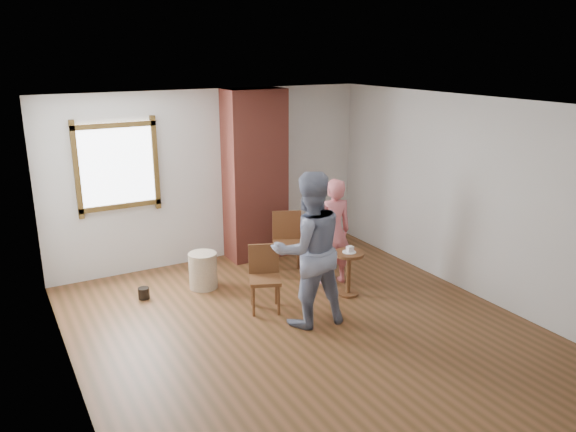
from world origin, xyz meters
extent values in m
plane|color=brown|center=(0.00, 0.00, 0.00)|extent=(5.50, 5.50, 0.00)
cube|color=silver|center=(0.00, 2.75, 1.30)|extent=(5.00, 0.04, 2.60)
cube|color=silver|center=(-2.50, 0.00, 1.30)|extent=(0.04, 5.50, 2.60)
cube|color=silver|center=(2.50, 0.00, 1.30)|extent=(0.04, 5.50, 2.60)
cube|color=white|center=(0.00, 0.00, 2.60)|extent=(5.00, 5.50, 0.04)
cube|color=#553D18|center=(-1.40, 2.71, 1.60)|extent=(1.14, 0.06, 1.34)
cube|color=white|center=(-1.40, 2.73, 1.60)|extent=(1.00, 0.02, 1.20)
cube|color=#A04739|center=(0.60, 2.50, 1.30)|extent=(0.90, 0.50, 2.60)
cylinder|color=#CAB991|center=(-0.58, 1.73, 0.25)|extent=(0.42, 0.42, 0.50)
cylinder|color=black|center=(-1.40, 1.77, 0.07)|extent=(0.15, 0.15, 0.15)
cube|color=brown|center=(-0.16, 0.69, 0.41)|extent=(0.50, 0.50, 0.05)
cylinder|color=brown|center=(-0.36, 0.61, 0.20)|extent=(0.04, 0.04, 0.41)
cylinder|color=brown|center=(-0.07, 0.49, 0.20)|extent=(0.04, 0.04, 0.41)
cylinder|color=brown|center=(-0.24, 0.89, 0.20)|extent=(0.04, 0.04, 0.41)
cylinder|color=brown|center=(0.04, 0.78, 0.20)|extent=(0.04, 0.04, 0.41)
cube|color=brown|center=(-0.09, 0.85, 0.61)|extent=(0.37, 0.18, 0.41)
cube|color=brown|center=(0.67, 1.59, 0.45)|extent=(0.55, 0.55, 0.05)
cylinder|color=brown|center=(0.45, 1.50, 0.22)|extent=(0.04, 0.04, 0.45)
cylinder|color=brown|center=(0.76, 1.37, 0.22)|extent=(0.04, 0.04, 0.45)
cylinder|color=brown|center=(0.58, 1.82, 0.22)|extent=(0.04, 0.04, 0.45)
cylinder|color=brown|center=(0.90, 1.68, 0.22)|extent=(0.04, 0.04, 0.45)
cube|color=brown|center=(0.75, 1.77, 0.67)|extent=(0.40, 0.20, 0.45)
cylinder|color=brown|center=(1.02, 0.57, 0.58)|extent=(0.40, 0.40, 0.04)
cylinder|color=brown|center=(1.02, 0.57, 0.29)|extent=(0.06, 0.06, 0.54)
cylinder|color=brown|center=(1.02, 0.57, 0.01)|extent=(0.28, 0.28, 0.03)
cylinder|color=white|center=(1.02, 0.57, 0.60)|extent=(0.18, 0.18, 0.01)
cube|color=white|center=(1.03, 0.57, 0.64)|extent=(0.08, 0.07, 0.06)
imported|color=#151D3A|center=(0.14, 0.16, 0.92)|extent=(0.97, 0.80, 1.85)
imported|color=#D66B72|center=(1.05, 1.01, 0.75)|extent=(0.59, 0.43, 1.50)
camera|label=1|loc=(-3.04, -5.07, 3.16)|focal=35.00mm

